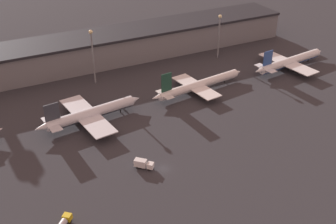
% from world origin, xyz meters
% --- Properties ---
extents(ground, '(600.00, 600.00, 0.00)m').
position_xyz_m(ground, '(0.00, 0.00, 0.00)').
color(ground, '#2D2D33').
extents(terminal_building, '(227.08, 23.94, 14.62)m').
position_xyz_m(terminal_building, '(0.00, 92.43, 7.36)').
color(terminal_building, slate).
rests_on(terminal_building, ground).
extents(airplane_1, '(44.16, 34.95, 12.52)m').
position_xyz_m(airplane_1, '(-11.99, 39.23, 3.61)').
color(airplane_1, silver).
rests_on(airplane_1, ground).
extents(airplane_2, '(49.00, 27.03, 13.18)m').
position_xyz_m(airplane_2, '(38.45, 42.45, 3.18)').
color(airplane_2, white).
rests_on(airplane_2, ground).
extents(airplane_3, '(47.18, 32.30, 12.71)m').
position_xyz_m(airplane_3, '(90.81, 43.64, 3.51)').
color(airplane_3, white).
rests_on(airplane_3, ground).
extents(service_vehicle_1, '(6.13, 6.05, 3.16)m').
position_xyz_m(service_vehicle_1, '(-5.60, 3.32, 1.78)').
color(service_vehicle_1, white).
rests_on(service_vehicle_1, ground).
extents(service_vehicle_2, '(6.13, 6.38, 2.63)m').
position_xyz_m(service_vehicle_2, '(-35.97, -10.95, 1.57)').
color(service_vehicle_2, gold).
rests_on(service_vehicle_2, ground).
extents(lamp_post_1, '(1.80, 1.80, 25.40)m').
position_xyz_m(lamp_post_1, '(0.49, 71.10, 16.12)').
color(lamp_post_1, slate).
rests_on(lamp_post_1, ground).
extents(lamp_post_2, '(1.80, 1.80, 22.77)m').
position_xyz_m(lamp_post_2, '(66.86, 71.10, 14.66)').
color(lamp_post_2, slate).
rests_on(lamp_post_2, ground).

